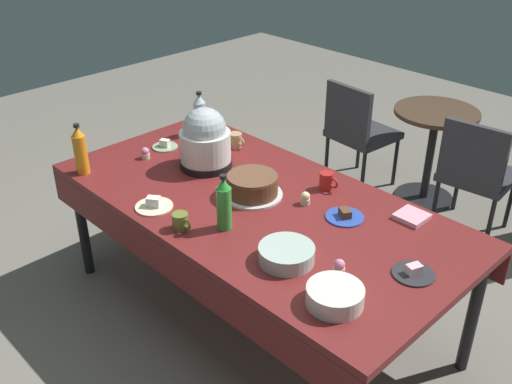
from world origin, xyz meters
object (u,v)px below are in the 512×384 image
object	(u,v)px
slow_cooker	(205,140)
soda_bottle_orange_juice	(80,151)
dessert_plate_cobalt	(345,216)
maroon_chair_left	(357,129)
ceramic_snack_bowl	(335,296)
coffee_mug_tan	(236,140)
dessert_plate_sage	(165,146)
coffee_mug_red	(327,181)
round_cafe_table	(433,139)
potluck_table	(256,211)
cupcake_mint	(145,153)
glass_salad_bowl	(286,254)
coffee_mug_olive	(181,221)
cupcake_cocoa	(305,198)
cupcake_rose	(339,267)
soda_bottle_water	(200,115)
maroon_chair_right	(476,170)
dessert_plate_cream	(154,205)
frosted_layer_cake	(252,186)
soda_bottle_lime_soda	(224,204)
dessert_plate_charcoal	(413,272)

from	to	relation	value
slow_cooker	soda_bottle_orange_juice	xyz separation A→B (m)	(-0.41, -0.54, -0.03)
dessert_plate_cobalt	maroon_chair_left	world-z (taller)	maroon_chair_left
ceramic_snack_bowl	coffee_mug_tan	xyz separation A→B (m)	(-1.34, 0.71, 0.00)
slow_cooker	dessert_plate_sage	world-z (taller)	slow_cooker
coffee_mug_red	round_cafe_table	size ratio (longest dim) A/B	0.16
potluck_table	maroon_chair_left	distance (m)	1.72
potluck_table	cupcake_mint	world-z (taller)	cupcake_mint
glass_salad_bowl	coffee_mug_red	bearing A→B (deg)	115.20
slow_cooker	coffee_mug_olive	world-z (taller)	slow_cooker
cupcake_cocoa	round_cafe_table	world-z (taller)	cupcake_cocoa
cupcake_rose	cupcake_mint	bearing A→B (deg)	177.79
ceramic_snack_bowl	soda_bottle_water	world-z (taller)	soda_bottle_water
ceramic_snack_bowl	soda_bottle_orange_juice	world-z (taller)	soda_bottle_orange_juice
dessert_plate_sage	cupcake_cocoa	distance (m)	1.04
cupcake_mint	soda_bottle_orange_juice	xyz separation A→B (m)	(-0.09, -0.35, 0.10)
soda_bottle_water	coffee_mug_tan	xyz separation A→B (m)	(0.30, 0.03, -0.09)
maroon_chair_right	round_cafe_table	size ratio (longest dim) A/B	1.18
cupcake_rose	dessert_plate_sage	bearing A→B (deg)	171.52
soda_bottle_orange_juice	coffee_mug_tan	distance (m)	0.91
glass_salad_bowl	cupcake_mint	distance (m)	1.27
slow_cooker	coffee_mug_red	xyz separation A→B (m)	(0.64, 0.28, -0.11)
dessert_plate_cobalt	cupcake_mint	distance (m)	1.26
maroon_chair_left	cupcake_rose	bearing A→B (deg)	-55.51
coffee_mug_tan	maroon_chair_left	bearing A→B (deg)	90.19
dessert_plate_cobalt	coffee_mug_tan	distance (m)	0.99
cupcake_cocoa	ceramic_snack_bowl	bearing A→B (deg)	-39.93
cupcake_rose	soda_bottle_orange_juice	size ratio (longest dim) A/B	0.23
cupcake_rose	coffee_mug_red	bearing A→B (deg)	133.83
cupcake_cocoa	dessert_plate_cream	bearing A→B (deg)	-131.80
ceramic_snack_bowl	dessert_plate_sage	bearing A→B (deg)	166.45
cupcake_cocoa	dessert_plate_cobalt	bearing A→B (deg)	9.91
slow_cooker	cupcake_rose	xyz separation A→B (m)	(1.15, -0.24, -0.13)
ceramic_snack_bowl	maroon_chair_right	xyz separation A→B (m)	(-0.38, 1.96, -0.30)
dessert_plate_cobalt	maroon_chair_right	world-z (taller)	maroon_chair_right
soda_bottle_water	glass_salad_bowl	bearing A→B (deg)	-24.80
dessert_plate_cream	cupcake_rose	bearing A→B (deg)	13.54
frosted_layer_cake	soda_bottle_lime_soda	world-z (taller)	soda_bottle_lime_soda
slow_cooker	dessert_plate_charcoal	world-z (taller)	slow_cooker
coffee_mug_red	coffee_mug_olive	size ratio (longest dim) A/B	1.00
slow_cooker	maroon_chair_right	world-z (taller)	slow_cooker
slow_cooker	ceramic_snack_bowl	distance (m)	1.33
dessert_plate_charcoal	soda_bottle_lime_soda	xyz separation A→B (m)	(-0.82, -0.32, 0.12)
frosted_layer_cake	cupcake_cocoa	xyz separation A→B (m)	(0.25, 0.13, -0.02)
coffee_mug_tan	round_cafe_table	world-z (taller)	coffee_mug_tan
potluck_table	slow_cooker	world-z (taller)	slow_cooker
potluck_table	cupcake_cocoa	world-z (taller)	cupcake_cocoa
cupcake_mint	soda_bottle_lime_soda	world-z (taller)	soda_bottle_lime_soda
cupcake_rose	maroon_chair_left	xyz separation A→B (m)	(-1.23, 1.79, -0.29)
soda_bottle_water	maroon_chair_right	world-z (taller)	soda_bottle_water
cupcake_rose	cupcake_cocoa	bearing A→B (deg)	145.63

